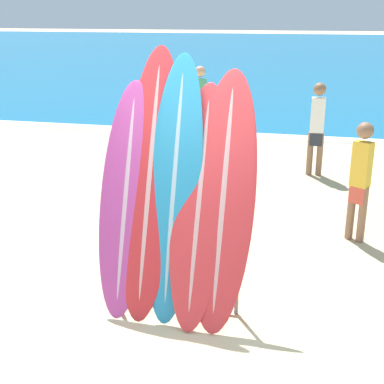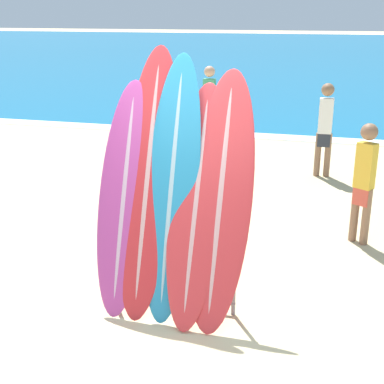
# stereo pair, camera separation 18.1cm
# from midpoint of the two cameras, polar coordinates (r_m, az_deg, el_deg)

# --- Properties ---
(ground_plane) EXTENTS (160.00, 160.00, 0.00)m
(ground_plane) POSITION_cam_midpoint_polar(r_m,az_deg,el_deg) (5.23, -1.15, -13.85)
(ground_plane) COLOR #CCB789
(ocean_water) EXTENTS (120.00, 60.00, 0.01)m
(ocean_water) POSITION_cam_midpoint_polar(r_m,az_deg,el_deg) (41.79, 13.77, 14.40)
(ocean_water) COLOR #146693
(ocean_water) RESTS_ON ground_plane
(surfboard_rack) EXTENTS (1.30, 0.04, 0.92)m
(surfboard_rack) POSITION_cam_midpoint_polar(r_m,az_deg,el_deg) (5.27, -1.29, -7.41)
(surfboard_rack) COLOR slate
(surfboard_rack) RESTS_ON ground_plane
(surfboard_slot_0) EXTENTS (0.53, 0.88, 2.19)m
(surfboard_slot_0) POSITION_cam_midpoint_polar(r_m,az_deg,el_deg) (5.22, -6.24, -0.62)
(surfboard_slot_0) COLOR #B23D8E
(surfboard_slot_0) RESTS_ON ground_plane
(surfboard_slot_1) EXTENTS (0.56, 1.03, 2.52)m
(surfboard_slot_1) POSITION_cam_midpoint_polar(r_m,az_deg,el_deg) (5.15, -3.73, 1.10)
(surfboard_slot_1) COLOR red
(surfboard_slot_1) RESTS_ON ground_plane
(surfboard_slot_2) EXTENTS (0.52, 0.94, 2.45)m
(surfboard_slot_2) POSITION_cam_midpoint_polar(r_m,az_deg,el_deg) (5.07, -1.13, 0.47)
(surfboard_slot_2) COLOR teal
(surfboard_slot_2) RESTS_ON ground_plane
(surfboard_slot_3) EXTENTS (0.53, 1.06, 2.19)m
(surfboard_slot_3) POSITION_cam_midpoint_polar(r_m,az_deg,el_deg) (5.02, 1.54, -1.35)
(surfboard_slot_3) COLOR red
(surfboard_slot_3) RESTS_ON ground_plane
(surfboard_slot_4) EXTENTS (0.60, 1.06, 2.31)m
(surfboard_slot_4) POSITION_cam_midpoint_polar(r_m,az_deg,el_deg) (4.98, 4.12, -0.77)
(surfboard_slot_4) COLOR red
(surfboard_slot_4) RESTS_ON ground_plane
(person_near_water) EXTENTS (0.27, 0.24, 1.55)m
(person_near_water) POSITION_cam_midpoint_polar(r_m,az_deg,el_deg) (6.96, 18.60, 1.28)
(person_near_water) COLOR #846047
(person_near_water) RESTS_ON ground_plane
(person_mid_beach) EXTENTS (0.29, 0.23, 1.72)m
(person_mid_beach) POSITION_cam_midpoint_polar(r_m,az_deg,el_deg) (11.63, 2.30, 9.46)
(person_mid_beach) COLOR tan
(person_mid_beach) RESTS_ON ground_plane
(person_far_left) EXTENTS (0.28, 0.22, 1.65)m
(person_far_left) POSITION_cam_midpoint_polar(r_m,az_deg,el_deg) (9.69, 14.52, 6.77)
(person_far_left) COLOR #846047
(person_far_left) RESTS_ON ground_plane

